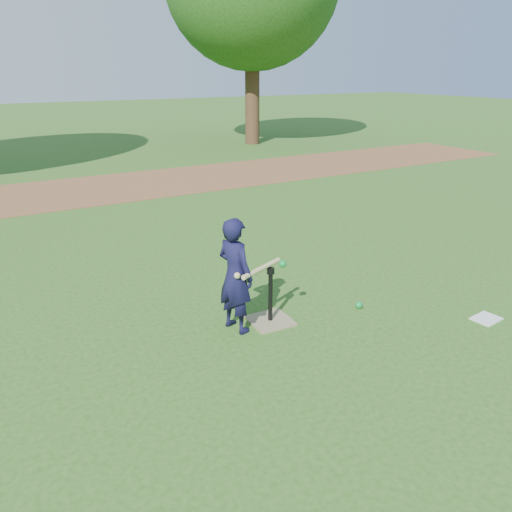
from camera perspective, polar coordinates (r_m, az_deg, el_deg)
ground at (r=5.14m, az=3.12°, el=-8.85°), size 80.00×80.00×0.00m
dirt_strip at (r=11.77m, az=-17.40°, el=7.35°), size 24.00×3.00×0.01m
child at (r=4.97m, az=-2.38°, el=-2.23°), size 0.39×0.50×1.19m
wiffle_ball_ground at (r=5.74m, az=11.69°, el=-5.51°), size 0.08×0.08×0.08m
clipboard at (r=5.95m, az=24.81°, el=-6.52°), size 0.32×0.26×0.01m
batting_tee at (r=5.31m, az=1.64°, el=-6.45°), size 0.45×0.45×0.61m
swing_action at (r=5.00m, az=0.88°, el=-1.40°), size 0.62×0.28×0.10m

